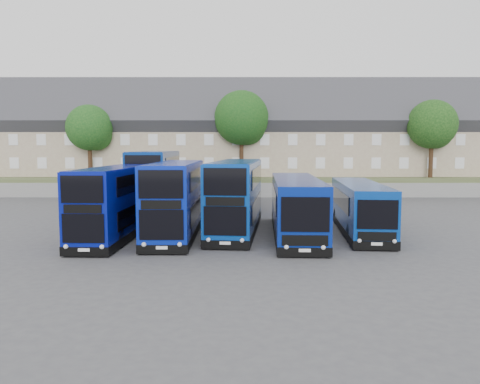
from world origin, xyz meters
The scene contains 15 objects.
ground centered at (0.00, 0.00, 0.00)m, with size 120.00×120.00×0.00m, color #444449.
retaining_wall centered at (0.00, 24.00, 0.75)m, with size 70.00×0.40×1.50m, color slate.
earth_bank centered at (0.00, 34.00, 1.00)m, with size 80.00×20.00×2.00m, color #4B532E.
terrace_row centered at (3.00, 30.00, 6.60)m, with size 60.00×10.40×11.20m.
dd_front_left centered at (-5.22, 2.00, 1.97)m, with size 2.67×10.18×4.01m.
dd_front_mid centered at (-1.89, 2.79, 2.09)m, with size 2.53×10.72×4.25m.
dd_front_right centered at (1.64, 3.91, 2.11)m, with size 3.49×11.00×4.30m.
dd_rear_left centered at (-4.97, 13.36, 2.37)m, with size 3.23×12.20×4.81m.
dd_rear_right centered at (1.70, 15.88, 1.95)m, with size 2.60×10.10×3.99m.
coach_east_a centered at (5.17, 2.98, 1.64)m, with size 3.15×12.36×3.35m.
coach_east_b centered at (9.16, 3.80, 1.47)m, with size 3.33×11.16×3.01m.
tree_west centered at (-13.85, 25.10, 7.05)m, with size 4.80×4.80×7.65m.
tree_mid centered at (2.15, 25.60, 8.07)m, with size 5.76×5.76×9.18m.
tree_east centered at (22.15, 25.10, 7.39)m, with size 5.12×5.12×8.16m.
tree_far centered at (28.15, 32.10, 7.73)m, with size 5.44×5.44×8.67m.
Camera 1 is at (1.91, -24.41, 5.14)m, focal length 35.00 mm.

